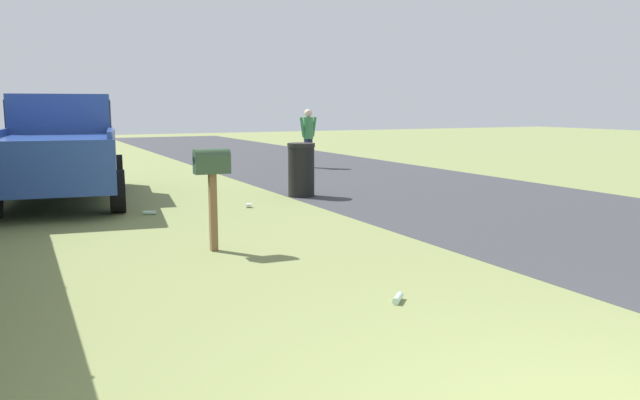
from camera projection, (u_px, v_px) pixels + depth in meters
name	position (u px, v px, depth m)	size (l,w,h in m)	color
road_asphalt	(539.00, 213.00, 10.83)	(60.00, 6.36, 0.01)	#38383D
mailbox	(212.00, 170.00, 7.88)	(0.23, 0.46, 1.33)	brown
pickup_truck	(62.00, 144.00, 12.26)	(5.56, 2.84, 2.09)	#284793
trash_bin	(301.00, 170.00, 12.76)	(0.57, 0.57, 1.11)	black
pedestrian	(308.00, 134.00, 18.68)	(0.30, 0.58, 1.76)	#2D3351
litter_cup_by_mailbox	(249.00, 205.00, 11.43)	(0.08, 0.08, 0.10)	white
litter_bottle_midfield_a	(398.00, 298.00, 5.93)	(0.07, 0.07, 0.22)	#B2D8BF
litter_bottle_near_hydrant	(149.00, 213.00, 10.69)	(0.07, 0.07, 0.22)	#B2D8BF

